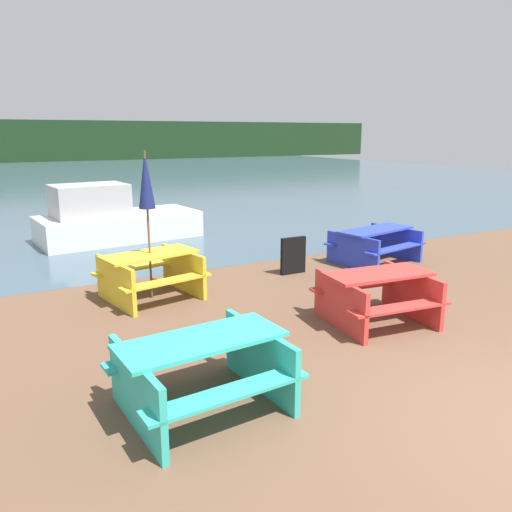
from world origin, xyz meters
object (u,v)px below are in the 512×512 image
at_px(picnic_table_teal, 202,367).
at_px(signboard, 293,256).
at_px(picnic_table_yellow, 151,272).
at_px(picnic_table_red, 377,293).
at_px(umbrella_navy, 146,182).
at_px(picnic_table_blue, 375,242).
at_px(boat, 112,220).

bearing_deg(picnic_table_teal, signboard, 47.58).
bearing_deg(picnic_table_yellow, signboard, 2.95).
distance_m(picnic_table_red, umbrella_navy, 4.08).
relative_size(picnic_table_yellow, picnic_table_blue, 0.90).
relative_size(umbrella_navy, signboard, 3.33).
xyz_separation_m(picnic_table_red, boat, (-2.16, 7.86, 0.09)).
bearing_deg(boat, picnic_table_teal, -103.23).
distance_m(umbrella_navy, boat, 5.39).
height_order(picnic_table_teal, umbrella_navy, umbrella_navy).
height_order(picnic_table_teal, picnic_table_red, picnic_table_red).
relative_size(boat, signboard, 5.68).
bearing_deg(picnic_table_blue, picnic_table_teal, -145.77).
xyz_separation_m(umbrella_navy, signboard, (2.97, 0.15, -1.62)).
height_order(picnic_table_teal, picnic_table_yellow, picnic_table_yellow).
relative_size(picnic_table_yellow, umbrella_navy, 0.72).
relative_size(picnic_table_red, picnic_table_yellow, 0.94).
bearing_deg(signboard, umbrella_navy, -177.05).
bearing_deg(signboard, picnic_table_yellow, -177.05).
bearing_deg(umbrella_navy, picnic_table_red, -45.48).
height_order(picnic_table_yellow, signboard, picnic_table_yellow).
xyz_separation_m(boat, signboard, (2.48, -5.01, -0.17)).
height_order(picnic_table_red, picnic_table_yellow, picnic_table_yellow).
height_order(umbrella_navy, signboard, umbrella_navy).
distance_m(picnic_table_yellow, boat, 5.19).
relative_size(picnic_table_yellow, signboard, 2.41).
relative_size(picnic_table_teal, umbrella_navy, 0.72).
bearing_deg(boat, picnic_table_red, -81.10).
xyz_separation_m(picnic_table_teal, picnic_table_red, (3.21, 1.02, -0.01)).
bearing_deg(signboard, picnic_table_red, -96.44).
bearing_deg(picnic_table_yellow, boat, 84.62).
xyz_separation_m(picnic_table_yellow, boat, (0.49, 5.17, 0.08)).
distance_m(picnic_table_teal, picnic_table_blue, 6.80).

